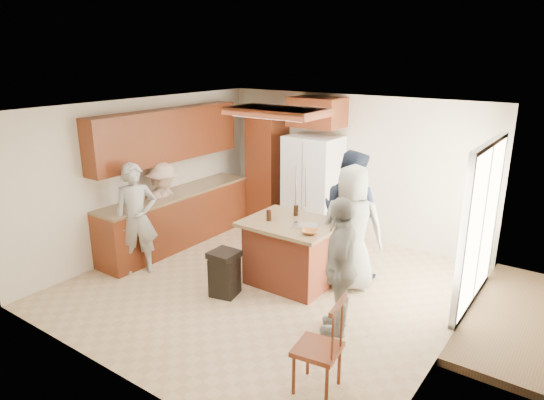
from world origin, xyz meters
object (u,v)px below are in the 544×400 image
Objects in this scene: person_front_left at (136,219)px; person_counter at (164,207)px; spindle_chair at (319,349)px; person_behind_left at (350,214)px; kitchen_island at (291,252)px; person_behind_right at (351,228)px; person_side_right at (340,266)px; refrigerator at (313,186)px; trash_bin at (225,273)px.

person_counter is at bearing 56.55° from person_front_left.
spindle_chair is at bearing -66.36° from person_front_left.
person_behind_left is 1.47× the size of kitchen_island.
person_front_left is 0.95× the size of person_behind_right.
person_behind_left reaches higher than person_front_left.
person_front_left is at bearing -106.64° from person_side_right.
person_behind_left is 1.68m from refrigerator.
trash_bin is 2.25m from spindle_chair.
kitchen_island is 2.32m from spindle_chair.
trash_bin is at bearing 20.31° from person_behind_right.
person_behind_right is at bearing -44.59° from refrigerator.
person_counter is 0.83× the size of refrigerator.
person_front_left is 1.68× the size of spindle_chair.
refrigerator is (-1.90, 2.55, 0.07)m from person_side_right.
person_behind_right is 0.92m from kitchen_island.
person_counter is 2.37× the size of trash_bin.
refrigerator reaches higher than spindle_chair.
person_behind_left reaches higher than kitchen_island.
person_behind_right is at bearing 125.42° from person_behind_left.
person_behind_right is at bearing 109.32° from spindle_chair.
person_front_left is 1.31× the size of kitchen_island.
person_behind_left is at bearing -64.87° from person_counter.
person_side_right is 0.92× the size of refrigerator.
person_front_left is 1.63m from trash_bin.
person_counter is (-0.30, 0.81, -0.09)m from person_front_left.
refrigerator is at bearing -31.50° from person_counter.
trash_bin is 0.63× the size of spindle_chair.
person_behind_left is (2.59, 1.76, 0.10)m from person_front_left.
person_counter reaches higher than trash_bin.
person_behind_left reaches higher than refrigerator.
person_side_right is 1.67× the size of spindle_chair.
refrigerator is at bearing -165.16° from person_side_right.
person_behind_right is 0.98× the size of refrigerator.
kitchen_island is (-1.14, 0.71, -0.36)m from person_side_right.
person_behind_left is 1.60m from person_side_right.
person_behind_right is (0.22, -0.39, -0.06)m from person_behind_left.
person_counter reaches higher than spindle_chair.
person_behind_left is at bearing -83.28° from person_behind_right.
kitchen_island is 1.29× the size of spindle_chair.
refrigerator is 4.28m from spindle_chair.
person_front_left is 0.86m from person_counter.
person_behind_left is 1.04× the size of refrigerator.
person_behind_right is 3.16m from person_counter.
person_behind_left is 3.05m from person_counter.
person_behind_right is (2.81, 1.36, 0.05)m from person_front_left.
refrigerator is 1.41× the size of kitchen_island.
spindle_chair is at bearing 86.84° from person_behind_right.
refrigerator is at bearing 112.29° from kitchen_island.
refrigerator is 2.04m from kitchen_island.
person_front_left is at bearing -152.49° from person_counter.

